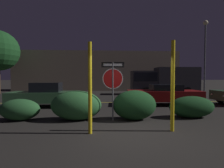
{
  "coord_description": "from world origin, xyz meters",
  "views": [
    {
      "loc": [
        -0.95,
        -5.48,
        1.8
      ],
      "look_at": [
        -0.28,
        5.27,
        1.41
      ],
      "focal_mm": 28.0,
      "sensor_mm": 36.0,
      "label": 1
    }
  ],
  "objects_px": {
    "passing_car_1": "(45,95)",
    "passing_car_2": "(163,94)",
    "stop_sign": "(113,79)",
    "hedge_bush_3": "(192,107)",
    "yellow_pole_left": "(90,88)",
    "delivery_truck": "(163,80)",
    "yellow_pole_right": "(173,86)",
    "hedge_bush_0": "(20,110)",
    "hedge_bush_1": "(76,105)",
    "street_lamp": "(205,44)",
    "hedge_bush_2": "(134,105)"
  },
  "relations": [
    {
      "from": "hedge_bush_2",
      "to": "passing_car_2",
      "type": "relative_size",
      "value": 0.38
    },
    {
      "from": "hedge_bush_3",
      "to": "hedge_bush_0",
      "type": "bearing_deg",
      "value": -179.8
    },
    {
      "from": "yellow_pole_right",
      "to": "hedge_bush_3",
      "type": "distance_m",
      "value": 2.72
    },
    {
      "from": "hedge_bush_3",
      "to": "delivery_truck",
      "type": "distance_m",
      "value": 11.33
    },
    {
      "from": "stop_sign",
      "to": "hedge_bush_2",
      "type": "height_order",
      "value": "stop_sign"
    },
    {
      "from": "stop_sign",
      "to": "yellow_pole_right",
      "type": "height_order",
      "value": "yellow_pole_right"
    },
    {
      "from": "hedge_bush_2",
      "to": "street_lamp",
      "type": "xyz_separation_m",
      "value": [
        10.09,
        11.46,
        4.88
      ]
    },
    {
      "from": "yellow_pole_left",
      "to": "delivery_truck",
      "type": "height_order",
      "value": "yellow_pole_left"
    },
    {
      "from": "stop_sign",
      "to": "hedge_bush_3",
      "type": "relative_size",
      "value": 1.19
    },
    {
      "from": "hedge_bush_0",
      "to": "passing_car_2",
      "type": "distance_m",
      "value": 8.39
    },
    {
      "from": "passing_car_1",
      "to": "passing_car_2",
      "type": "height_order",
      "value": "passing_car_1"
    },
    {
      "from": "delivery_truck",
      "to": "stop_sign",
      "type": "bearing_deg",
      "value": 153.9
    },
    {
      "from": "hedge_bush_0",
      "to": "delivery_truck",
      "type": "height_order",
      "value": "delivery_truck"
    },
    {
      "from": "hedge_bush_1",
      "to": "delivery_truck",
      "type": "xyz_separation_m",
      "value": [
        7.75,
        11.1,
        0.97
      ]
    },
    {
      "from": "yellow_pole_left",
      "to": "street_lamp",
      "type": "xyz_separation_m",
      "value": [
        11.86,
        13.18,
        4.05
      ]
    },
    {
      "from": "hedge_bush_3",
      "to": "delivery_truck",
      "type": "bearing_deg",
      "value": 76.5
    },
    {
      "from": "hedge_bush_0",
      "to": "street_lamp",
      "type": "distance_m",
      "value": 19.36
    },
    {
      "from": "hedge_bush_0",
      "to": "hedge_bush_2",
      "type": "relative_size",
      "value": 0.9
    },
    {
      "from": "street_lamp",
      "to": "yellow_pole_left",
      "type": "bearing_deg",
      "value": -131.99
    },
    {
      "from": "yellow_pole_left",
      "to": "hedge_bush_2",
      "type": "bearing_deg",
      "value": 44.14
    },
    {
      "from": "hedge_bush_0",
      "to": "hedge_bush_3",
      "type": "bearing_deg",
      "value": 0.2
    },
    {
      "from": "stop_sign",
      "to": "passing_car_2",
      "type": "relative_size",
      "value": 0.5
    },
    {
      "from": "hedge_bush_2",
      "to": "delivery_truck",
      "type": "relative_size",
      "value": 0.26
    },
    {
      "from": "stop_sign",
      "to": "hedge_bush_3",
      "type": "distance_m",
      "value": 3.82
    },
    {
      "from": "yellow_pole_left",
      "to": "passing_car_1",
      "type": "height_order",
      "value": "yellow_pole_left"
    },
    {
      "from": "passing_car_1",
      "to": "street_lamp",
      "type": "height_order",
      "value": "street_lamp"
    },
    {
      "from": "stop_sign",
      "to": "street_lamp",
      "type": "distance_m",
      "value": 16.43
    },
    {
      "from": "hedge_bush_0",
      "to": "hedge_bush_1",
      "type": "bearing_deg",
      "value": -2.72
    },
    {
      "from": "street_lamp",
      "to": "hedge_bush_0",
      "type": "bearing_deg",
      "value": -143.05
    },
    {
      "from": "hedge_bush_2",
      "to": "passing_car_2",
      "type": "height_order",
      "value": "passing_car_2"
    },
    {
      "from": "passing_car_1",
      "to": "delivery_truck",
      "type": "height_order",
      "value": "delivery_truck"
    },
    {
      "from": "hedge_bush_2",
      "to": "hedge_bush_1",
      "type": "bearing_deg",
      "value": 177.37
    },
    {
      "from": "stop_sign",
      "to": "hedge_bush_0",
      "type": "distance_m",
      "value": 4.14
    },
    {
      "from": "yellow_pole_right",
      "to": "street_lamp",
      "type": "relative_size",
      "value": 0.37
    },
    {
      "from": "passing_car_2",
      "to": "street_lamp",
      "type": "relative_size",
      "value": 0.6
    },
    {
      "from": "yellow_pole_left",
      "to": "yellow_pole_right",
      "type": "xyz_separation_m",
      "value": [
        2.74,
        0.09,
        0.05
      ]
    },
    {
      "from": "passing_car_1",
      "to": "passing_car_2",
      "type": "distance_m",
      "value": 7.55
    },
    {
      "from": "yellow_pole_right",
      "to": "passing_car_2",
      "type": "distance_m",
      "value": 5.86
    },
    {
      "from": "stop_sign",
      "to": "delivery_truck",
      "type": "distance_m",
      "value": 12.92
    },
    {
      "from": "hedge_bush_0",
      "to": "hedge_bush_1",
      "type": "xyz_separation_m",
      "value": [
        2.38,
        -0.11,
        0.18
      ]
    },
    {
      "from": "passing_car_1",
      "to": "passing_car_2",
      "type": "xyz_separation_m",
      "value": [
        7.55,
        0.27,
        -0.04
      ]
    },
    {
      "from": "delivery_truck",
      "to": "street_lamp",
      "type": "xyz_separation_m",
      "value": [
        4.81,
        0.25,
        3.91
      ]
    },
    {
      "from": "passing_car_2",
      "to": "hedge_bush_3",
      "type": "bearing_deg",
      "value": -176.44
    },
    {
      "from": "delivery_truck",
      "to": "street_lamp",
      "type": "relative_size",
      "value": 0.88
    },
    {
      "from": "stop_sign",
      "to": "hedge_bush_2",
      "type": "distance_m",
      "value": 1.45
    },
    {
      "from": "hedge_bush_0",
      "to": "hedge_bush_2",
      "type": "height_order",
      "value": "hedge_bush_2"
    },
    {
      "from": "yellow_pole_right",
      "to": "hedge_bush_3",
      "type": "relative_size",
      "value": 1.48
    },
    {
      "from": "yellow_pole_right",
      "to": "passing_car_2",
      "type": "relative_size",
      "value": 0.63
    },
    {
      "from": "hedge_bush_0",
      "to": "delivery_truck",
      "type": "xyz_separation_m",
      "value": [
        10.13,
        10.99,
        1.15
      ]
    },
    {
      "from": "stop_sign",
      "to": "yellow_pole_left",
      "type": "bearing_deg",
      "value": -113.89
    }
  ]
}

